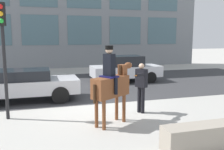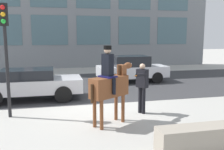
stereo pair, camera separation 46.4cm
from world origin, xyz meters
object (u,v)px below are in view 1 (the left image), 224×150
pedestrian_bystander (141,84)px  street_car_far_lane (125,68)px  traffic_light (3,42)px  planter_ledge (202,137)px  mounted_horse_lead (111,84)px  street_car_near_lane (26,84)px

pedestrian_bystander → street_car_far_lane: 6.30m
traffic_light → planter_ledge: bearing=-37.8°
street_car_far_lane → planter_ledge: size_ratio=2.07×
mounted_horse_lead → street_car_near_lane: bearing=93.6°
pedestrian_bystander → street_car_far_lane: bearing=-136.4°
mounted_horse_lead → planter_ledge: 2.98m
street_car_near_lane → street_car_far_lane: (5.58, 3.23, 0.07)m
pedestrian_bystander → street_car_near_lane: size_ratio=0.41×
street_car_near_lane → planter_ledge: 7.42m
street_car_near_lane → planter_ledge: street_car_near_lane is taller
planter_ledge → traffic_light: bearing=142.2°
mounted_horse_lead → street_car_near_lane: (-2.70, 3.72, -0.54)m
street_car_far_lane → planter_ledge: 9.33m
street_car_near_lane → traffic_light: bearing=-102.1°
street_car_far_lane → planter_ledge: bearing=-97.8°
traffic_light → pedestrian_bystander: bearing=-7.6°
street_car_near_lane → street_car_far_lane: street_car_far_lane is taller
street_car_near_lane → street_car_far_lane: 6.45m
mounted_horse_lead → street_car_far_lane: mounted_horse_lead is taller
mounted_horse_lead → planter_ledge: bearing=-86.9°
mounted_horse_lead → traffic_light: (-3.18, 1.44, 1.27)m
pedestrian_bystander → planter_ledge: pedestrian_bystander is taller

